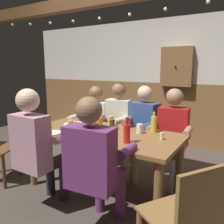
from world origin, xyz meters
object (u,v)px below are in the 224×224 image
at_px(pint_glass_5, 99,123).
at_px(person_5, 95,160).
at_px(pint_glass_0, 111,121).
at_px(pint_glass_4, 71,125).
at_px(bottle_0, 154,124).
at_px(pint_glass_3, 112,124).
at_px(person_3, 172,131).
at_px(wall_dart_cabinet, 177,67).
at_px(bottle_1, 127,133).
at_px(bottle_2, 96,118).
at_px(plate_1, 52,133).
at_px(pint_glass_6, 91,125).
at_px(person_4, 36,145).
at_px(person_1, 117,122).
at_px(pint_glass_2, 140,129).
at_px(chair_empty_near_right, 186,219).
at_px(table_candle, 162,136).
at_px(person_0, 94,121).
at_px(plate_0, 74,124).
at_px(pint_glass_1, 130,123).
at_px(person_2, 141,127).

bearing_deg(pint_glass_5, person_5, -58.20).
distance_m(pint_glass_0, pint_glass_4, 0.51).
bearing_deg(bottle_0, pint_glass_3, -165.64).
relative_size(person_3, wall_dart_cabinet, 1.72).
relative_size(person_3, pint_glass_3, 10.18).
bearing_deg(person_5, bottle_1, 75.04).
bearing_deg(pint_glass_3, wall_dart_cabinet, 83.79).
relative_size(bottle_2, pint_glass_4, 2.31).
relative_size(plate_1, pint_glass_6, 1.41).
bearing_deg(pint_glass_4, plate_1, -108.49).
bearing_deg(person_4, plate_1, 108.69).
relative_size(bottle_0, wall_dart_cabinet, 0.34).
bearing_deg(person_1, pint_glass_4, 65.71).
relative_size(bottle_1, pint_glass_2, 2.44).
xyz_separation_m(person_1, pint_glass_3, (0.21, -0.48, 0.10)).
bearing_deg(chair_empty_near_right, table_candle, 62.70).
height_order(bottle_0, bottle_2, bottle_2).
distance_m(person_0, plate_0, 0.57).
height_order(plate_0, wall_dart_cabinet, wall_dart_cabinet).
xyz_separation_m(table_candle, plate_0, (-1.21, 0.02, -0.03)).
bearing_deg(plate_0, table_candle, -0.93).
relative_size(table_candle, pint_glass_5, 0.54).
xyz_separation_m(person_4, pint_glass_1, (0.52, 1.03, 0.08)).
bearing_deg(chair_empty_near_right, pint_glass_4, 100.62).
height_order(bottle_0, pint_glass_2, bottle_0).
bearing_deg(person_2, plate_0, 48.02).
height_order(plate_1, pint_glass_1, pint_glass_1).
xyz_separation_m(plate_1, pint_glass_0, (0.40, 0.63, 0.06)).
xyz_separation_m(pint_glass_2, pint_glass_4, (-0.77, -0.30, 0.00)).
bearing_deg(bottle_2, pint_glass_2, 1.39).
bearing_deg(pint_glass_3, person_3, 38.53).
xyz_separation_m(person_2, bottle_1, (0.24, -0.86, 0.16)).
distance_m(person_5, pint_glass_4, 0.91).
xyz_separation_m(person_4, plate_0, (-0.16, 0.76, 0.03)).
bearing_deg(pint_glass_3, plate_0, -171.16).
xyz_separation_m(pint_glass_2, pint_glass_6, (-0.52, -0.21, 0.02)).
height_order(person_4, pint_glass_0, person_4).
bearing_deg(pint_glass_1, person_2, 84.46).
xyz_separation_m(person_0, chair_empty_near_right, (1.77, -1.40, -0.18)).
relative_size(pint_glass_4, pint_glass_5, 0.75).
distance_m(person_2, bottle_1, 0.90).
bearing_deg(person_5, pint_glass_3, 106.26).
distance_m(chair_empty_near_right, pint_glass_5, 1.54).
distance_m(chair_empty_near_right, plate_0, 1.90).
height_order(person_5, plate_1, person_5).
height_order(pint_glass_0, pint_glass_6, pint_glass_6).
bearing_deg(pint_glass_2, pint_glass_3, 179.82).
height_order(person_4, pint_glass_3, person_4).
xyz_separation_m(person_5, plate_1, (-0.81, 0.30, 0.05)).
height_order(person_3, plate_1, person_3).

